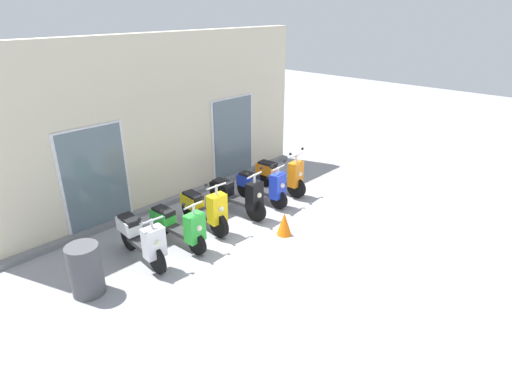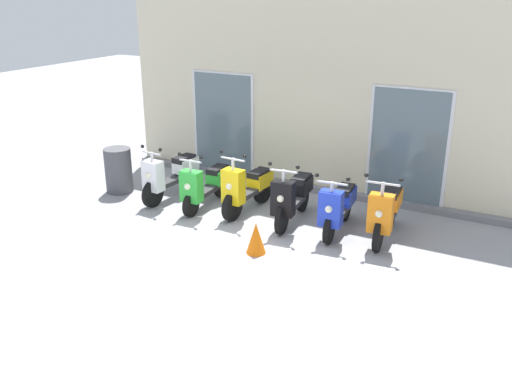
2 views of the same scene
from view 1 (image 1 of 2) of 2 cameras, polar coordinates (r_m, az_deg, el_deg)
name	(u,v)px [view 1 (image 1 of 2)]	position (r m, az deg, el deg)	size (l,w,h in m)	color
ground_plane	(264,241)	(8.95, 1.15, -6.56)	(40.00, 40.00, 0.00)	#939399
storefront_facade	(167,124)	(10.43, -11.97, 8.93)	(8.49, 0.50, 4.00)	beige
scooter_white	(141,238)	(8.33, -15.21, -5.96)	(0.51, 1.64, 1.21)	black
scooter_green	(178,225)	(8.74, -10.46, -4.40)	(0.52, 1.60, 1.20)	black
scooter_yellow	(204,209)	(9.28, -6.97, -2.25)	(0.57, 1.59, 1.29)	black
scooter_black	(238,195)	(9.80, -2.48, -0.40)	(0.56, 1.66, 1.26)	black
scooter_blue	(262,186)	(10.38, 0.87, 0.86)	(0.59, 1.52, 1.17)	black
scooter_orange	(281,175)	(10.99, 3.35, 2.35)	(0.60, 1.59, 1.27)	black
traffic_cone	(284,224)	(9.07, 3.83, -4.29)	(0.32, 0.32, 0.52)	orange
trash_bin	(86,270)	(7.78, -22.01, -9.71)	(0.55, 0.55, 0.92)	#4C4C51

